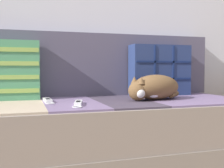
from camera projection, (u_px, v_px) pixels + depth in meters
couch at (95, 134)px, 1.67m from camera, size 1.93×0.80×0.40m
sofa_backrest at (84, 65)px, 1.97m from camera, size 1.89×0.14×0.43m
throw_pillow_quilted at (160, 70)px, 1.99m from camera, size 0.43×0.14×0.35m
sleeping_cat at (154, 88)px, 1.69m from camera, size 0.39×0.29×0.15m
game_remote_near at (78, 103)px, 1.45m from camera, size 0.09×0.21×0.02m
game_remote_far at (48, 101)px, 1.58m from camera, size 0.05×0.20×0.02m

